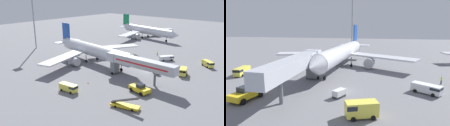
# 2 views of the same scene
# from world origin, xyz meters

# --- Properties ---
(ground_plane) EXTENTS (300.00, 300.00, 0.00)m
(ground_plane) POSITION_xyz_m (0.00, 0.00, 0.00)
(ground_plane) COLOR slate
(airplane_at_gate) EXTENTS (45.09, 46.88, 12.99)m
(airplane_at_gate) POSITION_xyz_m (-3.77, 22.15, 4.46)
(airplane_at_gate) COLOR silver
(airplane_at_gate) RESTS_ON ground
(jet_bridge) EXTENTS (3.79, 23.92, 7.08)m
(jet_bridge) POSITION_xyz_m (-8.79, -1.73, 5.36)
(jet_bridge) COLOR #B2B7C1
(jet_bridge) RESTS_ON ground
(pushback_tug) EXTENTS (3.85, 6.30, 2.51)m
(pushback_tug) POSITION_xyz_m (-15.82, -8.01, 1.17)
(pushback_tug) COLOR yellow
(pushback_tug) RESTS_ON ground
(belt_loader_truck) EXTENTS (3.69, 7.21, 3.28)m
(belt_loader_truck) POSITION_xyz_m (-25.33, -10.50, 0.77)
(belt_loader_truck) COLOR yellow
(belt_loader_truck) RESTS_ON ground
(service_van_rear_right) EXTENTS (5.02, 3.53, 2.39)m
(service_van_rear_right) POSITION_xyz_m (4.48, -10.75, 1.35)
(service_van_rear_right) COLOR #E5DB4C
(service_van_rear_right) RESTS_ON ground
(service_van_near_left) EXTENTS (5.65, 4.86, 1.84)m
(service_van_near_left) POSITION_xyz_m (16.26, 1.52, 1.07)
(service_van_near_left) COLOR white
(service_van_near_left) RESTS_ON ground
(service_van_far_left) EXTENTS (2.66, 5.60, 2.13)m
(service_van_far_left) POSITION_xyz_m (-27.87, 6.77, 1.22)
(service_van_far_left) COLOR #E5DB4C
(service_van_far_left) RESTS_ON ground
(service_van_near_right) EXTENTS (4.67, 5.17, 2.15)m
(service_van_near_right) POSITION_xyz_m (18.68, -13.52, 1.23)
(service_van_near_right) COLOR #E5DB4C
(service_van_near_right) RESTS_ON ground
(baggage_cart_far_center) EXTENTS (2.39, 2.92, 1.46)m
(baggage_cart_far_center) POSITION_xyz_m (0.03, -3.58, 0.81)
(baggage_cart_far_center) COLOR #38383D
(baggage_cart_far_center) RESTS_ON ground
(ground_crew_worker_foreground) EXTENTS (0.45, 0.45, 1.78)m
(ground_crew_worker_foreground) POSITION_xyz_m (20.86, 8.48, 0.94)
(ground_crew_worker_foreground) COLOR #1E2333
(ground_crew_worker_foreground) RESTS_ON ground
(safety_cone_alpha) EXTENTS (0.35, 0.35, 0.55)m
(safety_cone_alpha) POSITION_xyz_m (-20.58, 7.00, 0.27)
(safety_cone_alpha) COLOR black
(safety_cone_alpha) RESTS_ON ground
(airplane_background) EXTENTS (42.35, 43.74, 12.21)m
(airplane_background) POSITION_xyz_m (49.67, 33.23, 4.24)
(airplane_background) COLOR silver
(airplane_background) RESTS_ON ground
(apron_light_mast) EXTENTS (2.40, 2.40, 26.63)m
(apron_light_mast) POSITION_xyz_m (-5.44, 58.79, 18.37)
(apron_light_mast) COLOR #93969B
(apron_light_mast) RESTS_ON ground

